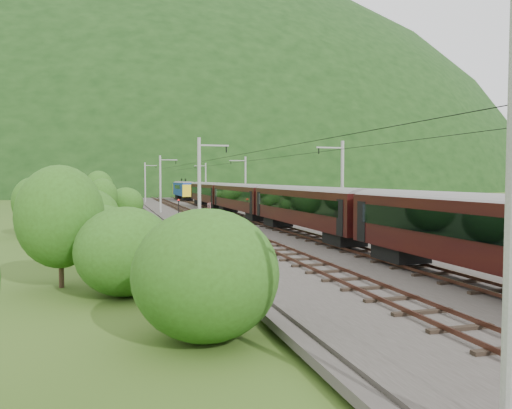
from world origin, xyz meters
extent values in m
plane|color=#284A17|center=(0.00, 0.00, 0.00)|extent=(600.00, 600.00, 0.00)
cube|color=#38332D|center=(0.00, 10.00, 0.15)|extent=(14.00, 220.00, 0.30)
cube|color=#563024|center=(-3.12, 10.00, 0.49)|extent=(0.08, 220.00, 0.15)
cube|color=#563024|center=(-1.68, 10.00, 0.49)|extent=(0.08, 220.00, 0.15)
cube|color=black|center=(-2.40, 10.00, 0.36)|extent=(2.40, 220.00, 0.12)
cube|color=#563024|center=(1.68, 10.00, 0.49)|extent=(0.08, 220.00, 0.15)
cube|color=#563024|center=(3.12, 10.00, 0.49)|extent=(0.08, 220.00, 0.15)
cube|color=black|center=(2.40, 10.00, 0.36)|extent=(2.40, 220.00, 0.12)
cylinder|color=gray|center=(-6.20, 0.00, 4.30)|extent=(0.28, 0.28, 8.00)
cube|color=gray|center=(-5.00, 0.00, 7.70)|extent=(2.40, 0.12, 0.12)
cylinder|color=black|center=(-4.00, 0.00, 7.40)|extent=(0.10, 0.10, 0.50)
cylinder|color=gray|center=(-6.20, 32.00, 4.30)|extent=(0.28, 0.28, 8.00)
cube|color=gray|center=(-5.00, 32.00, 7.70)|extent=(2.40, 0.12, 0.12)
cylinder|color=black|center=(-4.00, 32.00, 7.40)|extent=(0.10, 0.10, 0.50)
cylinder|color=gray|center=(-6.20, 64.00, 4.30)|extent=(0.28, 0.28, 8.00)
cube|color=gray|center=(-5.00, 64.00, 7.70)|extent=(2.40, 0.12, 0.12)
cylinder|color=black|center=(-4.00, 64.00, 7.40)|extent=(0.10, 0.10, 0.50)
cylinder|color=gray|center=(-6.20, 96.00, 4.30)|extent=(0.28, 0.28, 8.00)
cube|color=gray|center=(-5.00, 96.00, 7.70)|extent=(2.40, 0.12, 0.12)
cylinder|color=black|center=(-4.00, 96.00, 7.40)|extent=(0.10, 0.10, 0.50)
cylinder|color=gray|center=(-6.20, 128.00, 4.30)|extent=(0.28, 0.28, 8.00)
cube|color=gray|center=(-5.00, 128.00, 7.70)|extent=(2.40, 0.12, 0.12)
cylinder|color=black|center=(-4.00, 128.00, 7.40)|extent=(0.10, 0.10, 0.50)
cylinder|color=gray|center=(6.20, 0.00, 4.30)|extent=(0.28, 0.28, 8.00)
cube|color=gray|center=(5.00, 0.00, 7.70)|extent=(2.40, 0.12, 0.12)
cylinder|color=black|center=(4.00, 0.00, 7.40)|extent=(0.10, 0.10, 0.50)
cylinder|color=gray|center=(6.20, 32.00, 4.30)|extent=(0.28, 0.28, 8.00)
cube|color=gray|center=(5.00, 32.00, 7.70)|extent=(2.40, 0.12, 0.12)
cylinder|color=black|center=(4.00, 32.00, 7.40)|extent=(0.10, 0.10, 0.50)
cylinder|color=gray|center=(6.20, 64.00, 4.30)|extent=(0.28, 0.28, 8.00)
cube|color=gray|center=(5.00, 64.00, 7.70)|extent=(2.40, 0.12, 0.12)
cylinder|color=black|center=(4.00, 64.00, 7.40)|extent=(0.10, 0.10, 0.50)
cylinder|color=gray|center=(6.20, 96.00, 4.30)|extent=(0.28, 0.28, 8.00)
cube|color=gray|center=(5.00, 96.00, 7.70)|extent=(2.40, 0.12, 0.12)
cylinder|color=black|center=(4.00, 96.00, 7.40)|extent=(0.10, 0.10, 0.50)
cylinder|color=gray|center=(6.20, 128.00, 4.30)|extent=(0.28, 0.28, 8.00)
cube|color=gray|center=(5.00, 128.00, 7.70)|extent=(2.40, 0.12, 0.12)
cylinder|color=black|center=(4.00, 128.00, 7.40)|extent=(0.10, 0.10, 0.50)
cylinder|color=black|center=(-2.40, 10.00, 7.10)|extent=(0.03, 198.00, 0.03)
cylinder|color=black|center=(2.40, 10.00, 7.10)|extent=(0.03, 198.00, 0.03)
ellipsoid|color=black|center=(0.00, 260.00, 0.00)|extent=(504.00, 360.00, 244.00)
cube|color=black|center=(2.40, -22.08, 2.77)|extent=(2.66, 20.14, 2.75)
cylinder|color=slate|center=(2.40, -22.08, 4.00)|extent=(2.66, 20.04, 2.66)
cube|color=black|center=(1.05, -22.08, 3.10)|extent=(0.05, 17.73, 1.05)
cube|color=black|center=(2.40, -15.03, 0.98)|extent=(2.01, 2.93, 0.82)
cube|color=black|center=(2.40, -1.11, 2.77)|extent=(2.66, 20.14, 2.75)
cylinder|color=slate|center=(2.40, -1.11, 4.00)|extent=(2.66, 20.04, 2.66)
cube|color=black|center=(1.05, -1.11, 3.10)|extent=(0.05, 17.73, 1.05)
cube|color=black|center=(3.75, -1.11, 3.10)|extent=(0.05, 17.73, 1.05)
cube|color=black|center=(2.40, -8.16, 0.98)|extent=(2.01, 2.93, 0.82)
cube|color=black|center=(2.40, 5.94, 0.98)|extent=(2.01, 2.93, 0.82)
cube|color=black|center=(2.40, 19.85, 2.77)|extent=(2.66, 20.14, 2.75)
cylinder|color=slate|center=(2.40, 19.85, 4.00)|extent=(2.66, 20.04, 2.66)
cube|color=black|center=(1.05, 19.85, 3.10)|extent=(0.05, 17.73, 1.05)
cube|color=black|center=(3.75, 19.85, 3.10)|extent=(0.05, 17.73, 1.05)
cube|color=black|center=(2.40, 12.80, 0.98)|extent=(2.01, 2.93, 0.82)
cube|color=black|center=(2.40, 26.90, 0.98)|extent=(2.01, 2.93, 0.82)
cube|color=black|center=(2.40, 40.82, 2.77)|extent=(2.66, 20.14, 2.75)
cylinder|color=slate|center=(2.40, 40.82, 4.00)|extent=(2.66, 20.04, 2.66)
cube|color=black|center=(1.05, 40.82, 3.10)|extent=(0.05, 17.73, 1.05)
cube|color=black|center=(3.75, 40.82, 3.10)|extent=(0.05, 17.73, 1.05)
cube|color=black|center=(2.40, 33.77, 0.98)|extent=(2.01, 2.93, 0.82)
cube|color=black|center=(2.40, 47.87, 0.98)|extent=(2.01, 2.93, 0.82)
cube|color=#133598|center=(2.40, 70.03, 2.77)|extent=(2.66, 16.48, 2.75)
cylinder|color=slate|center=(2.40, 70.03, 4.00)|extent=(2.66, 16.40, 2.66)
cube|color=black|center=(1.05, 70.03, 3.10)|extent=(0.05, 14.50, 1.05)
cube|color=black|center=(3.75, 70.03, 3.10)|extent=(0.05, 14.50, 1.05)
cube|color=black|center=(2.40, 64.26, 0.98)|extent=(2.01, 2.93, 0.82)
cube|color=black|center=(2.40, 75.79, 0.98)|extent=(2.01, 2.93, 0.82)
cube|color=yellow|center=(2.40, 78.07, 2.58)|extent=(2.71, 0.50, 2.47)
cube|color=yellow|center=(2.40, 61.98, 2.58)|extent=(2.71, 0.50, 2.47)
cube|color=black|center=(2.40, 73.03, 4.64)|extent=(0.08, 1.60, 0.82)
cylinder|color=red|center=(0.00, 27.31, 1.08)|extent=(0.17, 0.17, 1.57)
cylinder|color=red|center=(0.44, 31.20, 0.96)|extent=(0.14, 0.14, 1.31)
cylinder|color=black|center=(-3.92, 30.15, 1.17)|extent=(0.12, 0.12, 1.73)
sphere|color=red|center=(-3.92, 30.15, 2.08)|extent=(0.21, 0.21, 0.21)
ellipsoid|color=#284F15|center=(-10.11, -23.81, 2.08)|extent=(4.62, 4.62, 4.16)
ellipsoid|color=#284F15|center=(-12.37, -16.96, 1.94)|extent=(4.31, 4.31, 3.88)
ellipsoid|color=#284F15|center=(-13.46, -6.71, 1.73)|extent=(3.84, 3.84, 3.45)
ellipsoid|color=#284F15|center=(-14.60, 2.21, 2.14)|extent=(4.75, 4.75, 4.27)
ellipsoid|color=#284F15|center=(-10.72, 9.60, 0.94)|extent=(2.10, 2.10, 1.89)
ellipsoid|color=#284F15|center=(-13.78, 17.15, 1.36)|extent=(3.02, 3.02, 2.72)
ellipsoid|color=#284F15|center=(-11.13, 25.44, 1.98)|extent=(4.41, 4.41, 3.97)
ellipsoid|color=#284F15|center=(-11.25, 34.52, 0.90)|extent=(2.01, 2.01, 1.81)
ellipsoid|color=#284F15|center=(-12.09, 45.86, 0.96)|extent=(2.14, 2.14, 1.93)
ellipsoid|color=#284F15|center=(-15.26, 52.49, 1.25)|extent=(2.77, 2.77, 2.49)
ellipsoid|color=#284F15|center=(-15.09, 62.73, 0.87)|extent=(1.93, 1.93, 1.74)
ellipsoid|color=#284F15|center=(-9.97, 68.50, 1.45)|extent=(3.21, 3.21, 2.89)
ellipsoid|color=#284F15|center=(-13.92, 78.96, 1.74)|extent=(3.86, 3.86, 3.47)
ellipsoid|color=#284F15|center=(-11.79, 86.81, 0.98)|extent=(2.18, 2.18, 1.96)
ellipsoid|color=#284F15|center=(-14.83, 94.35, 1.87)|extent=(4.15, 4.15, 3.73)
cylinder|color=black|center=(-15.19, -14.44, 1.55)|extent=(0.24, 0.24, 3.10)
ellipsoid|color=#284F15|center=(-15.19, -14.44, 3.32)|extent=(3.99, 3.99, 4.78)
cylinder|color=black|center=(-19.46, 8.41, 1.41)|extent=(0.24, 0.24, 2.83)
ellipsoid|color=#284F15|center=(-19.46, 8.41, 3.03)|extent=(3.63, 3.63, 4.36)
cylinder|color=black|center=(-13.87, 21.63, 1.39)|extent=(0.24, 0.24, 2.77)
ellipsoid|color=#284F15|center=(-13.87, 21.63, 2.97)|extent=(3.56, 3.56, 4.27)
cylinder|color=black|center=(-14.65, 39.87, 1.70)|extent=(0.24, 0.24, 3.40)
ellipsoid|color=#284F15|center=(-14.65, 39.87, 3.64)|extent=(4.37, 4.37, 5.24)
cylinder|color=black|center=(-14.79, 60.38, 1.59)|extent=(0.24, 0.24, 3.18)
ellipsoid|color=#284F15|center=(-14.79, 60.38, 3.41)|extent=(4.09, 4.09, 4.91)
ellipsoid|color=#284F15|center=(11.68, -11.00, 0.93)|extent=(2.06, 2.06, 1.85)
ellipsoid|color=#284F15|center=(10.74, 17.93, 1.11)|extent=(2.47, 2.47, 2.23)
ellipsoid|color=#284F15|center=(12.48, 49.51, 0.92)|extent=(2.04, 2.04, 1.83)
camera|label=1|loc=(-12.93, -39.05, 5.09)|focal=35.00mm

